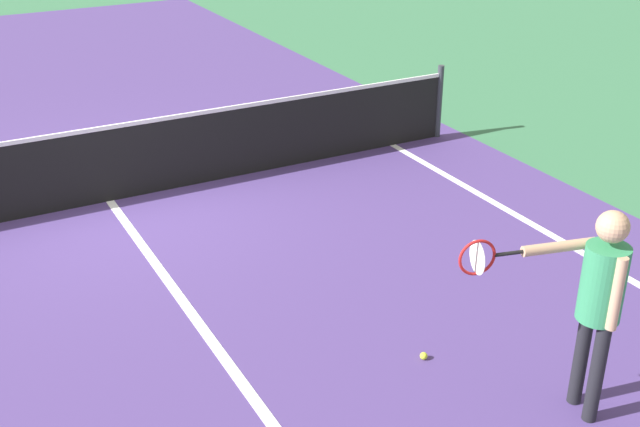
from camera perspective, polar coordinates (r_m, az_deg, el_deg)
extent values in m
plane|color=#38724C|center=(10.15, -14.69, 0.87)|extent=(60.00, 60.00, 0.00)
cube|color=#4C387A|center=(10.15, -14.69, 0.87)|extent=(10.62, 24.40, 0.00)
cube|color=white|center=(7.42, -8.27, -8.15)|extent=(0.10, 6.40, 0.01)
cylinder|color=#33383D|center=(11.92, 8.44, 7.86)|extent=(0.09, 0.09, 1.07)
cube|color=black|center=(9.98, -14.97, 3.24)|extent=(9.78, 0.02, 0.91)
cube|color=white|center=(9.81, -15.28, 5.84)|extent=(9.78, 0.03, 0.05)
cylinder|color=black|center=(6.45, 19.03, -10.70)|extent=(0.11, 0.11, 0.85)
cylinder|color=black|center=(6.59, 18.02, -9.66)|extent=(0.11, 0.11, 0.85)
cylinder|color=#338C59|center=(6.15, 19.43, -4.68)|extent=(0.32, 0.32, 0.59)
sphere|color=tan|center=(5.94, 20.06, -0.89)|extent=(0.23, 0.23, 0.23)
cylinder|color=tan|center=(6.02, 20.30, -5.38)|extent=(0.08, 0.08, 0.58)
cylinder|color=tan|center=(6.01, 16.62, -2.28)|extent=(0.58, 0.21, 0.08)
cylinder|color=black|center=(5.83, 13.23, -2.78)|extent=(0.22, 0.08, 0.03)
torus|color=red|center=(5.72, 11.09, -3.09)|extent=(0.28, 0.09, 0.28)
cylinder|color=silver|center=(5.72, 11.09, -3.09)|extent=(0.06, 0.24, 0.25)
sphere|color=#CCE033|center=(7.02, 7.37, -9.99)|extent=(0.07, 0.07, 0.07)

